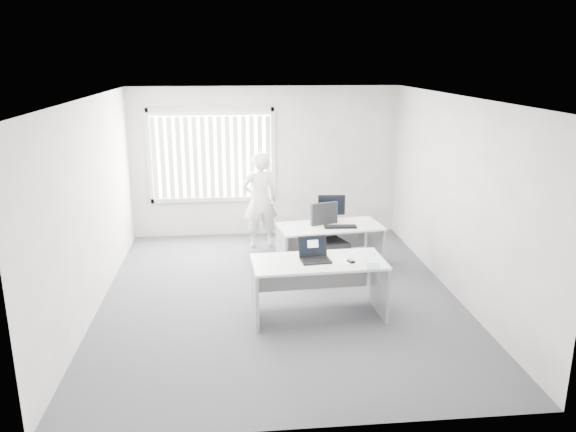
{
  "coord_description": "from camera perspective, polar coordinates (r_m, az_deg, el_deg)",
  "views": [
    {
      "loc": [
        -0.63,
        -7.41,
        3.31
      ],
      "look_at": [
        0.13,
        0.15,
        1.15
      ],
      "focal_mm": 35.0,
      "sensor_mm": 36.0,
      "label": 1
    }
  ],
  "objects": [
    {
      "name": "paper_sheet",
      "position": [
        7.25,
        5.44,
        -4.6
      ],
      "size": [
        0.33,
        0.25,
        0.0
      ],
      "primitive_type": "cube",
      "rotation": [
        0.0,
        0.0,
        0.13
      ],
      "color": "white",
      "rests_on": "desk_near"
    },
    {
      "name": "desk_near",
      "position": [
        7.33,
        3.1,
        -6.15
      ],
      "size": [
        1.74,
        0.88,
        0.78
      ],
      "rotation": [
        0.0,
        0.0,
        0.05
      ],
      "color": "silver",
      "rests_on": "ground"
    },
    {
      "name": "wall_front",
      "position": [
        4.84,
        2.18,
        -7.34
      ],
      "size": [
        5.0,
        0.02,
        2.8
      ],
      "primitive_type": "cube",
      "color": "silver",
      "rests_on": "ground"
    },
    {
      "name": "office_chair",
      "position": [
        8.94,
        4.15,
        -3.56
      ],
      "size": [
        0.79,
        0.79,
        1.09
      ],
      "rotation": [
        0.0,
        0.0,
        0.34
      ],
      "color": "black",
      "rests_on": "ground"
    },
    {
      "name": "keyboard",
      "position": [
        8.81,
        5.35,
        -1.09
      ],
      "size": [
        0.51,
        0.19,
        0.02
      ],
      "primitive_type": "cube",
      "rotation": [
        0.0,
        0.0,
        -0.05
      ],
      "color": "black",
      "rests_on": "desk_far"
    },
    {
      "name": "person",
      "position": [
        9.95,
        -2.88,
        1.63
      ],
      "size": [
        0.69,
        0.52,
        1.72
      ],
      "primitive_type": "imported",
      "rotation": [
        0.0,
        0.0,
        3.33
      ],
      "color": "white",
      "rests_on": "ground"
    },
    {
      "name": "wall_left",
      "position": [
        7.87,
        -19.33,
        0.94
      ],
      "size": [
        0.02,
        6.0,
        2.8
      ],
      "primitive_type": "cube",
      "color": "silver",
      "rests_on": "ground"
    },
    {
      "name": "wall_back",
      "position": [
        10.6,
        -2.28,
        5.49
      ],
      "size": [
        5.0,
        0.02,
        2.8
      ],
      "primitive_type": "cube",
      "color": "silver",
      "rests_on": "ground"
    },
    {
      "name": "blinds",
      "position": [
        10.47,
        -7.75,
        5.9
      ],
      "size": [
        2.2,
        0.1,
        1.5
      ],
      "primitive_type": null,
      "color": "white",
      "rests_on": "wall_back"
    },
    {
      "name": "mouse",
      "position": [
        7.23,
        6.41,
        -4.52
      ],
      "size": [
        0.09,
        0.12,
        0.04
      ],
      "primitive_type": null,
      "rotation": [
        0.0,
        0.0,
        0.36
      ],
      "color": "#B9B9BB",
      "rests_on": "paper_sheet"
    },
    {
      "name": "ceiling",
      "position": [
        7.45,
        -0.93,
        11.97
      ],
      "size": [
        5.0,
        6.0,
        0.02
      ],
      "primitive_type": "cube",
      "color": "silver",
      "rests_on": "wall_back"
    },
    {
      "name": "ground",
      "position": [
        8.13,
        -0.84,
        -8.12
      ],
      "size": [
        6.0,
        6.0,
        0.0
      ],
      "primitive_type": "plane",
      "color": "#585961",
      "rests_on": "ground"
    },
    {
      "name": "desk_far",
      "position": [
        8.96,
        4.27,
        -2.22
      ],
      "size": [
        1.7,
        0.96,
        0.74
      ],
      "rotation": [
        0.0,
        0.0,
        0.13
      ],
      "color": "silver",
      "rests_on": "ground"
    },
    {
      "name": "laptop",
      "position": [
        7.18,
        2.84,
        -3.54
      ],
      "size": [
        0.41,
        0.37,
        0.29
      ],
      "primitive_type": null,
      "rotation": [
        0.0,
        0.0,
        0.11
      ],
      "color": "black",
      "rests_on": "desk_near"
    },
    {
      "name": "window",
      "position": [
        10.52,
        -7.75,
        6.11
      ],
      "size": [
        2.32,
        0.06,
        1.76
      ],
      "primitive_type": "cube",
      "color": "beige",
      "rests_on": "wall_back"
    },
    {
      "name": "booklet",
      "position": [
        7.12,
        8.69,
        -5.08
      ],
      "size": [
        0.2,
        0.25,
        0.01
      ],
      "primitive_type": "cube",
      "rotation": [
        0.0,
        0.0,
        -0.16
      ],
      "color": "silver",
      "rests_on": "desk_near"
    },
    {
      "name": "monitor",
      "position": [
        9.06,
        4.43,
        0.79
      ],
      "size": [
        0.45,
        0.16,
        0.44
      ],
      "primitive_type": null,
      "rotation": [
        0.0,
        0.0,
        -0.06
      ],
      "color": "black",
      "rests_on": "desk_far"
    },
    {
      "name": "wall_right",
      "position": [
        8.26,
        16.67,
        1.85
      ],
      "size": [
        0.02,
        6.0,
        2.8
      ],
      "primitive_type": "cube",
      "color": "silver",
      "rests_on": "ground"
    }
  ]
}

